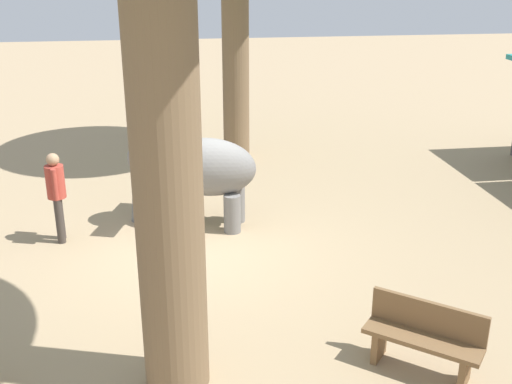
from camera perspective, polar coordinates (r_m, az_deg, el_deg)
ground_plane at (r=10.82m, az=-5.82°, el=-5.20°), size 60.00×60.00×0.00m
elephant at (r=11.40m, az=-5.72°, el=2.02°), size 1.76×2.45×1.69m
person_handler at (r=11.25m, az=-17.90°, el=0.13°), size 0.51×0.32×1.62m
wooden_bench at (r=7.88m, az=15.21°, el=-12.63°), size 1.20×1.34×0.88m
feed_bucket at (r=13.26m, az=-7.95°, el=0.43°), size 0.36×0.36×0.32m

